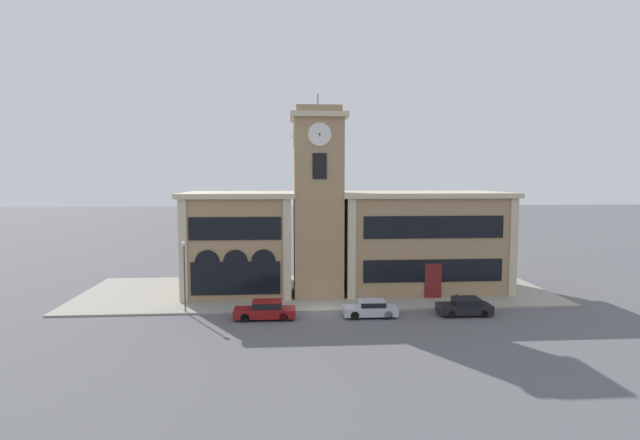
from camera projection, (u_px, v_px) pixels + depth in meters
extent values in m
plane|color=#56565B|center=(323.00, 312.00, 40.08)|extent=(300.00, 300.00, 0.00)
cube|color=gray|center=(317.00, 291.00, 47.24)|extent=(43.43, 14.42, 0.15)
cube|color=#9E7F5B|center=(318.00, 209.00, 45.12)|extent=(4.33, 4.33, 15.97)
cube|color=beige|center=(318.00, 117.00, 44.42)|extent=(5.03, 5.03, 0.45)
cube|color=#9E7F5B|center=(318.00, 111.00, 44.37)|extent=(3.98, 3.98, 0.60)
cylinder|color=#4C4C51|center=(318.00, 101.00, 44.30)|extent=(0.10, 0.10, 1.20)
cylinder|color=silver|center=(320.00, 134.00, 42.36)|extent=(1.99, 0.10, 1.99)
cylinder|color=black|center=(320.00, 134.00, 42.30)|extent=(0.16, 0.04, 0.16)
cylinder|color=silver|center=(293.00, 136.00, 44.41)|extent=(0.10, 1.99, 1.99)
cylinder|color=black|center=(292.00, 136.00, 44.40)|extent=(0.04, 0.16, 0.16)
cube|color=black|center=(320.00, 166.00, 42.60)|extent=(1.21, 0.10, 2.20)
cube|color=#9E7F5B|center=(240.00, 244.00, 47.13)|extent=(9.57, 8.83, 8.98)
cube|color=beige|center=(239.00, 195.00, 46.73)|extent=(10.27, 9.53, 0.45)
cube|color=beige|center=(183.00, 252.00, 42.36)|extent=(0.70, 0.16, 8.98)
cube|color=beige|center=(287.00, 251.00, 43.00)|extent=(0.70, 0.16, 8.98)
cube|color=black|center=(235.00, 229.00, 42.54)|extent=(7.84, 0.10, 1.98)
cube|color=black|center=(236.00, 278.00, 42.90)|extent=(7.65, 0.10, 2.87)
cylinder|color=black|center=(207.00, 262.00, 42.60)|extent=(2.10, 0.06, 2.10)
cylinder|color=black|center=(236.00, 262.00, 42.77)|extent=(2.10, 0.06, 2.10)
cylinder|color=black|center=(264.00, 261.00, 42.94)|extent=(2.10, 0.06, 2.10)
cube|color=#9E7F5B|center=(420.00, 243.00, 48.38)|extent=(15.25, 8.83, 8.97)
cube|color=beige|center=(421.00, 194.00, 47.98)|extent=(15.95, 9.53, 0.45)
cube|color=beige|center=(352.00, 250.00, 43.41)|extent=(0.70, 0.16, 8.97)
cube|color=beige|center=(514.00, 249.00, 44.46)|extent=(0.70, 0.16, 8.97)
cube|color=black|center=(434.00, 227.00, 43.79)|extent=(12.51, 0.10, 1.97)
cube|color=maroon|center=(433.00, 281.00, 44.19)|extent=(1.50, 0.12, 3.23)
cube|color=black|center=(433.00, 271.00, 44.12)|extent=(12.51, 0.10, 2.01)
cube|color=maroon|center=(265.00, 312.00, 38.14)|extent=(4.70, 1.79, 0.65)
cube|color=maroon|center=(267.00, 304.00, 38.10)|extent=(2.27, 1.58, 0.59)
cube|color=black|center=(267.00, 304.00, 38.10)|extent=(2.18, 1.61, 0.44)
cylinder|color=black|center=(245.00, 318.00, 37.33)|extent=(0.68, 0.23, 0.68)
cylinder|color=black|center=(247.00, 312.00, 38.82)|extent=(0.68, 0.23, 0.68)
cylinder|color=black|center=(284.00, 317.00, 37.50)|extent=(0.68, 0.23, 0.68)
cylinder|color=black|center=(284.00, 312.00, 38.98)|extent=(0.68, 0.23, 0.68)
cube|color=#B2B7C1|center=(370.00, 311.00, 38.73)|extent=(4.19, 1.79, 0.63)
cube|color=#B2B7C1|center=(372.00, 303.00, 38.69)|extent=(2.02, 1.59, 0.51)
cube|color=black|center=(372.00, 303.00, 38.69)|extent=(1.94, 1.62, 0.38)
cylinder|color=black|center=(355.00, 316.00, 37.92)|extent=(0.68, 0.23, 0.67)
cylinder|color=black|center=(352.00, 310.00, 39.42)|extent=(0.68, 0.23, 0.67)
cylinder|color=black|center=(388.00, 315.00, 38.07)|extent=(0.68, 0.23, 0.67)
cylinder|color=black|center=(385.00, 310.00, 39.57)|extent=(0.68, 0.23, 0.67)
cube|color=black|center=(464.00, 308.00, 39.27)|extent=(4.15, 1.95, 0.70)
cube|color=black|center=(466.00, 301.00, 39.23)|extent=(2.00, 1.73, 0.51)
cube|color=black|center=(466.00, 301.00, 39.23)|extent=(1.92, 1.76, 0.38)
cylinder|color=black|center=(452.00, 314.00, 38.39)|extent=(0.62, 0.23, 0.62)
cylinder|color=black|center=(445.00, 309.00, 40.04)|extent=(0.62, 0.23, 0.62)
cylinder|color=black|center=(484.00, 314.00, 38.53)|extent=(0.62, 0.23, 0.62)
cylinder|color=black|center=(476.00, 308.00, 40.19)|extent=(0.62, 0.23, 0.62)
cylinder|color=#4C4C51|center=(185.00, 279.00, 39.63)|extent=(0.12, 0.12, 5.24)
sphere|color=silver|center=(184.00, 244.00, 39.39)|extent=(0.36, 0.36, 0.36)
cylinder|color=black|center=(456.00, 301.00, 41.24)|extent=(0.18, 0.18, 0.90)
sphere|color=black|center=(457.00, 295.00, 41.20)|extent=(0.16, 0.16, 0.16)
cylinder|color=red|center=(366.00, 304.00, 40.63)|extent=(0.22, 0.22, 0.70)
sphere|color=red|center=(366.00, 299.00, 40.59)|extent=(0.19, 0.19, 0.19)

